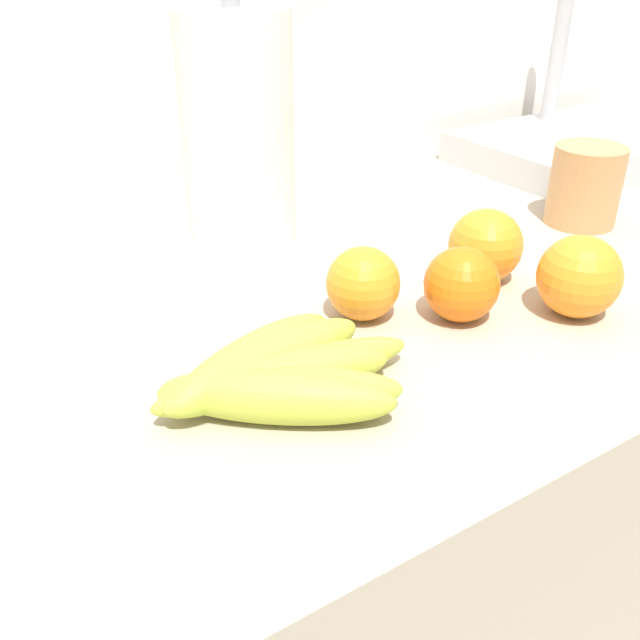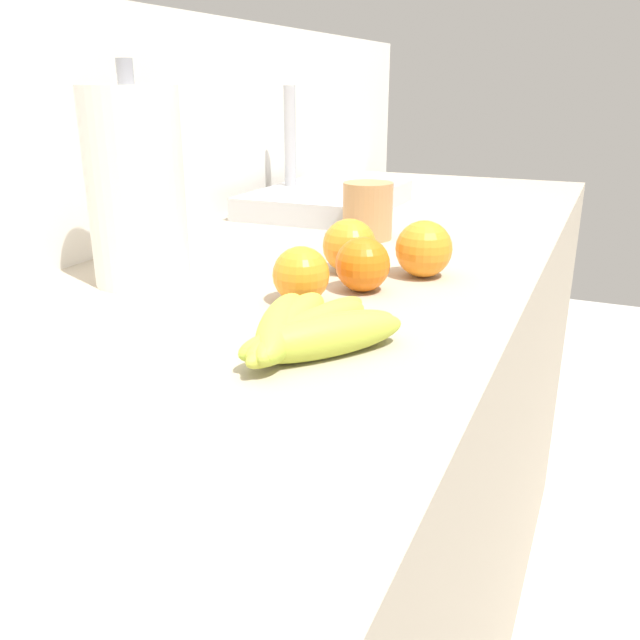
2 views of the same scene
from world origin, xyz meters
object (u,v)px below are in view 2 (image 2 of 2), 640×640
at_px(orange_right, 301,275).
at_px(orange_center, 363,264).
at_px(orange_front, 424,249).
at_px(orange_far_right, 349,246).
at_px(paper_towel_roll, 136,188).
at_px(sink_basin, 327,197).
at_px(banana_bunch, 306,330).
at_px(mug, 368,211).

bearing_deg(orange_right, orange_center, -34.46).
xyz_separation_m(orange_center, orange_front, (0.10, -0.05, 0.00)).
bearing_deg(orange_far_right, paper_towel_roll, 123.72).
relative_size(orange_front, paper_towel_roll, 0.28).
distance_m(orange_far_right, sink_basin, 0.49).
xyz_separation_m(banana_bunch, orange_front, (0.30, -0.03, 0.02)).
height_order(orange_center, mug, mug).
relative_size(paper_towel_roll, sink_basin, 0.71).
bearing_deg(paper_towel_roll, orange_right, -88.82).
distance_m(orange_center, orange_far_right, 0.09).
relative_size(banana_bunch, orange_center, 3.10).
height_order(orange_front, sink_basin, sink_basin).
xyz_separation_m(sink_basin, mug, (-0.22, -0.17, 0.02)).
relative_size(orange_right, paper_towel_roll, 0.25).
bearing_deg(orange_right, mug, 7.69).
relative_size(orange_center, orange_far_right, 0.93).
bearing_deg(orange_right, sink_basin, 20.68).
bearing_deg(mug, orange_center, -160.98).
relative_size(orange_far_right, paper_towel_roll, 0.27).
distance_m(banana_bunch, orange_right, 0.15).
distance_m(orange_center, sink_basin, 0.58).
height_order(orange_far_right, sink_basin, sink_basin).
bearing_deg(sink_basin, orange_right, -159.32).
relative_size(orange_center, orange_front, 0.90).
height_order(orange_right, paper_towel_roll, paper_towel_roll).
height_order(banana_bunch, mug, mug).
distance_m(orange_right, sink_basin, 0.62).
bearing_deg(orange_front, orange_right, 148.91).
height_order(orange_center, orange_far_right, orange_far_right).
distance_m(orange_front, mug, 0.24).
relative_size(orange_center, paper_towel_roll, 0.25).
distance_m(sink_basin, mug, 0.28).
distance_m(paper_towel_roll, sink_basin, 0.60).
relative_size(orange_front, sink_basin, 0.20).
relative_size(orange_center, sink_basin, 0.18).
height_order(orange_front, mug, mug).
xyz_separation_m(orange_right, paper_towel_roll, (-0.00, 0.23, 0.09)).
bearing_deg(banana_bunch, sink_basin, 21.96).
bearing_deg(sink_basin, mug, -142.59).
bearing_deg(sink_basin, banana_bunch, -158.04).
relative_size(banana_bunch, mug, 2.28).
relative_size(orange_center, orange_right, 1.01).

